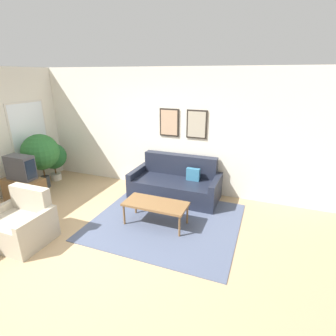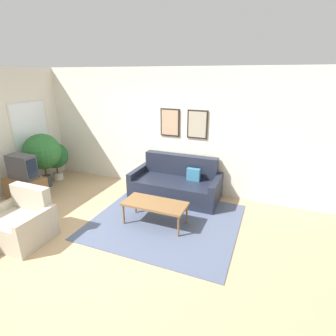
{
  "view_description": "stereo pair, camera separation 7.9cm",
  "coord_description": "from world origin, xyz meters",
  "px_view_note": "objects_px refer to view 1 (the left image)",
  "views": [
    {
      "loc": [
        2.53,
        -2.93,
        2.56
      ],
      "look_at": [
        0.82,
        1.48,
        0.85
      ],
      "focal_mm": 28.0,
      "sensor_mm": 36.0,
      "label": 1
    },
    {
      "loc": [
        2.6,
        -2.9,
        2.56
      ],
      "look_at": [
        0.82,
        1.48,
        0.85
      ],
      "focal_mm": 28.0,
      "sensor_mm": 36.0,
      "label": 2
    }
  ],
  "objects_px": {
    "coffee_table": "(156,205)",
    "armchair": "(21,225)",
    "tv": "(20,168)",
    "potted_plant_tall": "(41,153)",
    "couch": "(176,184)"
  },
  "relations": [
    {
      "from": "coffee_table",
      "to": "armchair",
      "type": "height_order",
      "value": "armchair"
    },
    {
      "from": "tv",
      "to": "potted_plant_tall",
      "type": "distance_m",
      "value": 0.75
    },
    {
      "from": "couch",
      "to": "tv",
      "type": "distance_m",
      "value": 3.22
    },
    {
      "from": "tv",
      "to": "armchair",
      "type": "relative_size",
      "value": 0.65
    },
    {
      "from": "armchair",
      "to": "potted_plant_tall",
      "type": "height_order",
      "value": "potted_plant_tall"
    },
    {
      "from": "coffee_table",
      "to": "potted_plant_tall",
      "type": "relative_size",
      "value": 0.87
    },
    {
      "from": "couch",
      "to": "tv",
      "type": "height_order",
      "value": "tv"
    },
    {
      "from": "couch",
      "to": "armchair",
      "type": "bearing_deg",
      "value": -126.3
    },
    {
      "from": "coffee_table",
      "to": "armchair",
      "type": "bearing_deg",
      "value": -146.09
    },
    {
      "from": "tv",
      "to": "couch",
      "type": "bearing_deg",
      "value": 25.09
    },
    {
      "from": "couch",
      "to": "coffee_table",
      "type": "xyz_separation_m",
      "value": [
        0.05,
        -1.19,
        0.09
      ]
    },
    {
      "from": "couch",
      "to": "potted_plant_tall",
      "type": "distance_m",
      "value": 3.18
    },
    {
      "from": "couch",
      "to": "armchair",
      "type": "relative_size",
      "value": 2.09
    },
    {
      "from": "armchair",
      "to": "potted_plant_tall",
      "type": "relative_size",
      "value": 0.7
    },
    {
      "from": "tv",
      "to": "armchair",
      "type": "distance_m",
      "value": 1.61
    }
  ]
}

